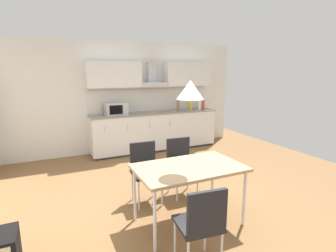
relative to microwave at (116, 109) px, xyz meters
name	(u,v)px	position (x,y,z in m)	size (l,w,h in m)	color
ground_plane	(177,206)	(0.17, -2.70, -1.07)	(7.60, 8.99, 0.02)	brown
wall_back	(119,97)	(0.17, 0.34, 0.22)	(6.08, 0.10, 2.56)	silver
kitchen_counter	(155,131)	(0.94, 0.00, -0.60)	(3.08, 0.61, 0.92)	#333333
backsplash_tile	(151,100)	(0.94, 0.28, 0.13)	(3.06, 0.02, 0.54)	silver
upper_wall_cabinets	(153,75)	(0.94, 0.13, 0.74)	(3.06, 0.40, 0.58)	silver
microwave	(116,109)	(0.00, 0.00, 0.00)	(0.48, 0.35, 0.28)	#ADADB2
bottle_white	(200,105)	(2.17, -0.03, -0.03)	(0.08, 0.08, 0.26)	white
bottle_brown	(178,105)	(1.56, 0.01, -0.01)	(0.07, 0.07, 0.32)	brown
bottle_red	(203,104)	(2.26, -0.06, -0.01)	(0.07, 0.07, 0.29)	red
bottle_yellow	(191,105)	(1.96, 0.06, -0.02)	(0.07, 0.07, 0.28)	yellow
dining_table	(189,170)	(0.11, -3.13, -0.37)	(1.31, 0.80, 0.75)	tan
chair_far_left	(145,166)	(-0.18, -2.35, -0.53)	(0.42, 0.42, 0.87)	black
chair_far_right	(181,160)	(0.40, -2.35, -0.53)	(0.42, 0.42, 0.87)	black
chair_near_left	(202,221)	(-0.20, -3.91, -0.53)	(0.44, 0.44, 0.87)	black
pendant_lamp	(190,90)	(0.11, -3.13, 0.61)	(0.32, 0.32, 0.22)	silver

